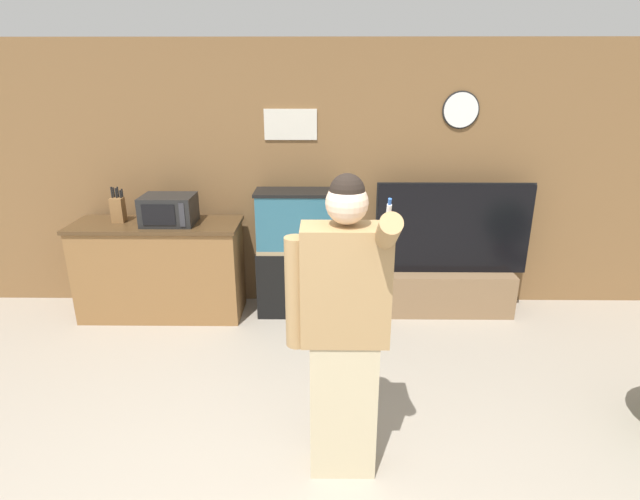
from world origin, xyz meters
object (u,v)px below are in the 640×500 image
at_px(counter_island, 161,269).
at_px(microwave, 169,210).
at_px(knife_block, 118,209).
at_px(tv_on_stand, 449,276).
at_px(aquarium_on_stand, 300,254).
at_px(person_standing, 343,330).

bearing_deg(counter_island, microwave, -8.43).
xyz_separation_m(knife_block, tv_on_stand, (3.20, 0.05, -0.69)).
xyz_separation_m(counter_island, aquarium_on_stand, (1.36, 0.06, 0.15)).
distance_m(counter_island, person_standing, 2.72).
bearing_deg(counter_island, knife_block, 174.05).
relative_size(counter_island, knife_block, 4.69).
bearing_deg(knife_block, aquarium_on_stand, 0.73).
relative_size(microwave, aquarium_on_stand, 0.38).
height_order(counter_island, tv_on_stand, tv_on_stand).
height_order(microwave, tv_on_stand, tv_on_stand).
bearing_deg(microwave, knife_block, 173.32).
bearing_deg(tv_on_stand, microwave, -177.60).
relative_size(counter_island, tv_on_stand, 1.06).
relative_size(microwave, knife_block, 1.42).
xyz_separation_m(tv_on_stand, person_standing, (-1.14, -2.15, 0.56)).
xyz_separation_m(knife_block, person_standing, (2.06, -2.10, -0.13)).
height_order(knife_block, tv_on_stand, tv_on_stand).
height_order(counter_island, microwave, microwave).
distance_m(microwave, knife_block, 0.50).
xyz_separation_m(microwave, knife_block, (-0.50, 0.06, -0.01)).
distance_m(counter_island, knife_block, 0.70).
bearing_deg(aquarium_on_stand, knife_block, -179.27).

